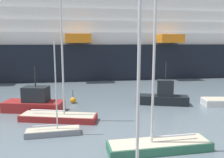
% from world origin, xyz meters
% --- Properties ---
extents(sailboat_0, '(6.78, 1.83, 11.16)m').
position_xyz_m(sailboat_0, '(1.21, 3.16, 0.52)').
color(sailboat_0, '#2D6B51').
rests_on(sailboat_0, ground_plane).
extents(sailboat_2, '(4.10, 1.24, 7.09)m').
position_xyz_m(sailboat_2, '(-5.80, 6.90, 0.34)').
color(sailboat_2, gray).
rests_on(sailboat_2, ground_plane).
extents(sailboat_3, '(7.05, 3.59, 12.53)m').
position_xyz_m(sailboat_3, '(-5.58, 10.11, 0.57)').
color(sailboat_3, maroon).
rests_on(sailboat_3, ground_plane).
extents(fishing_boat_0, '(5.88, 3.24, 4.78)m').
position_xyz_m(fishing_boat_0, '(5.74, 13.75, 0.92)').
color(fishing_boat_0, black).
rests_on(fishing_boat_0, ground_plane).
extents(fishing_boat_2, '(6.31, 3.55, 4.64)m').
position_xyz_m(fishing_boat_2, '(-8.16, 13.44, 0.92)').
color(fishing_boat_2, maroon).
rests_on(fishing_boat_2, ground_plane).
extents(channel_buoy_2, '(0.69, 0.69, 1.52)m').
position_xyz_m(channel_buoy_2, '(-4.30, 15.96, 0.35)').
color(channel_buoy_2, orange).
rests_on(channel_buoy_2, ground_plane).
extents(cruise_ship, '(119.31, 19.65, 23.23)m').
position_xyz_m(cruise_ship, '(-3.30, 38.94, 7.48)').
color(cruise_ship, black).
rests_on(cruise_ship, ground_plane).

